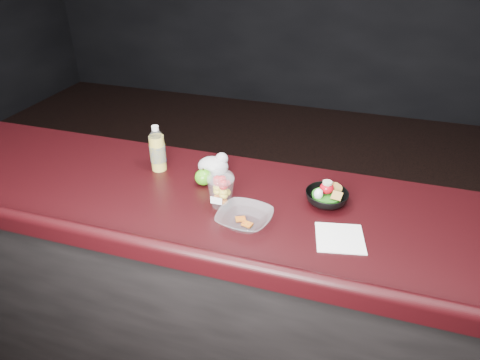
# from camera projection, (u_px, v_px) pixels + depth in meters

# --- Properties ---
(counter) EXTENTS (4.06, 0.71, 1.02)m
(counter) POSITION_uv_depth(u_px,v_px,m) (228.00, 294.00, 1.91)
(counter) COLOR black
(counter) RESTS_ON ground
(lemonade_bottle) EXTENTS (0.07, 0.07, 0.20)m
(lemonade_bottle) POSITION_uv_depth(u_px,v_px,m) (158.00, 152.00, 1.81)
(lemonade_bottle) COLOR yellow
(lemonade_bottle) RESTS_ON counter
(fruit_cup) EXTENTS (0.10, 0.10, 0.15)m
(fruit_cup) POSITION_uv_depth(u_px,v_px,m) (221.00, 188.00, 1.58)
(fruit_cup) COLOR white
(fruit_cup) RESTS_ON counter
(green_apple) EXTENTS (0.07, 0.07, 0.07)m
(green_apple) POSITION_uv_depth(u_px,v_px,m) (204.00, 177.00, 1.73)
(green_apple) COLOR #308C10
(green_apple) RESTS_ON counter
(plastic_bag) EXTENTS (0.13, 0.11, 0.10)m
(plastic_bag) POSITION_uv_depth(u_px,v_px,m) (214.00, 165.00, 1.80)
(plastic_bag) COLOR silver
(plastic_bag) RESTS_ON counter
(snack_bowl) EXTENTS (0.20, 0.20, 0.09)m
(snack_bowl) POSITION_uv_depth(u_px,v_px,m) (326.00, 197.00, 1.61)
(snack_bowl) COLOR black
(snack_bowl) RESTS_ON counter
(takeout_bowl) EXTENTS (0.21, 0.21, 0.05)m
(takeout_bowl) POSITION_uv_depth(u_px,v_px,m) (245.00, 218.00, 1.51)
(takeout_bowl) COLOR silver
(takeout_bowl) RESTS_ON counter
(paper_napkin) EXTENTS (0.19, 0.19, 0.00)m
(paper_napkin) POSITION_uv_depth(u_px,v_px,m) (340.00, 238.00, 1.45)
(paper_napkin) COLOR white
(paper_napkin) RESTS_ON counter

